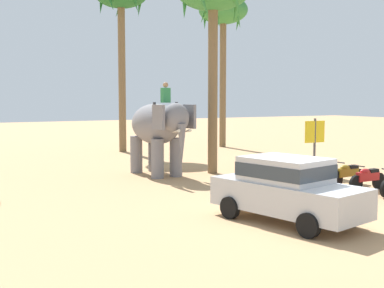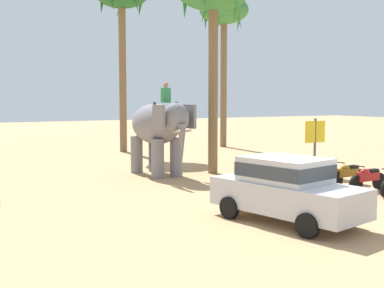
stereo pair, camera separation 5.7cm
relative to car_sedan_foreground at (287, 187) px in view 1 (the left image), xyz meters
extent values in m
plane|color=tan|center=(0.32, -0.21, -0.93)|extent=(120.00, 120.00, 0.00)
cube|color=#B7BABF|center=(0.01, -0.04, -0.25)|extent=(2.54, 4.37, 0.76)
cube|color=#B7BABF|center=(-0.01, 0.06, 0.45)|extent=(1.98, 2.39, 0.64)
cube|color=#2D3842|center=(-0.01, 0.06, 0.45)|extent=(2.00, 2.41, 0.35)
cylinder|color=black|center=(1.11, -1.09, -0.63)|extent=(0.31, 0.62, 0.60)
cylinder|color=black|center=(-0.55, -1.46, -0.63)|extent=(0.31, 0.62, 0.60)
cylinder|color=black|center=(0.56, 1.39, -0.63)|extent=(0.31, 0.62, 0.60)
cylinder|color=black|center=(-1.10, 1.02, -0.63)|extent=(0.31, 0.62, 0.60)
ellipsoid|color=slate|center=(0.43, 9.16, 1.22)|extent=(1.85, 3.22, 1.70)
cylinder|color=slate|center=(0.95, 8.27, -0.13)|extent=(0.52, 0.52, 1.60)
cylinder|color=slate|center=(0.07, 8.20, -0.13)|extent=(0.52, 0.52, 1.60)
cylinder|color=slate|center=(0.80, 10.13, -0.13)|extent=(0.52, 0.52, 1.60)
cylinder|color=slate|center=(-0.08, 10.05, -0.13)|extent=(0.52, 0.52, 1.60)
ellipsoid|color=slate|center=(0.57, 7.54, 1.52)|extent=(1.18, 1.09, 1.20)
cube|color=slate|center=(1.28, 7.70, 1.57)|extent=(0.19, 0.81, 0.96)
cube|color=slate|center=(-0.16, 7.58, 1.57)|extent=(0.19, 0.81, 0.96)
cone|color=slate|center=(0.60, 7.09, 0.52)|extent=(0.39, 0.39, 1.60)
cone|color=beige|center=(0.86, 7.16, 1.02)|extent=(0.17, 0.57, 0.21)
cone|color=beige|center=(0.34, 7.12, 1.02)|extent=(0.17, 0.57, 0.21)
cube|color=#338C4C|center=(0.50, 8.31, 2.42)|extent=(0.36, 0.27, 0.60)
sphere|color=#A87A56|center=(0.50, 8.31, 2.84)|extent=(0.22, 0.22, 0.22)
cylinder|color=#333338|center=(1.02, 8.36, 1.87)|extent=(0.12, 0.12, 0.55)
cylinder|color=#333338|center=(-0.02, 8.27, 1.87)|extent=(0.12, 0.12, 0.55)
cylinder|color=black|center=(4.74, 2.10, -0.63)|extent=(0.60, 0.13, 0.60)
cylinder|color=black|center=(5.94, 2.17, -0.63)|extent=(0.60, 0.13, 0.60)
cube|color=red|center=(5.34, 2.13, -0.41)|extent=(1.03, 0.26, 0.32)
ellipsoid|color=red|center=(5.19, 2.12, -0.23)|extent=(0.45, 0.27, 0.20)
cube|color=black|center=(5.59, 2.15, -0.23)|extent=(0.45, 0.25, 0.12)
cylinder|color=black|center=(4.83, 2.10, -0.01)|extent=(0.07, 0.55, 0.04)
cylinder|color=black|center=(4.87, 3.14, -0.63)|extent=(0.61, 0.14, 0.60)
cylinder|color=black|center=(6.06, 3.23, -0.63)|extent=(0.61, 0.14, 0.60)
cube|color=olive|center=(5.47, 3.19, -0.41)|extent=(1.03, 0.27, 0.32)
ellipsoid|color=olive|center=(5.32, 3.18, -0.23)|extent=(0.46, 0.27, 0.20)
cube|color=black|center=(5.72, 3.20, -0.23)|extent=(0.45, 0.25, 0.12)
cylinder|color=black|center=(4.96, 3.15, -0.01)|extent=(0.08, 0.55, 0.04)
cylinder|color=brown|center=(2.75, 8.34, 2.87)|extent=(0.41, 0.41, 7.60)
cone|color=#337A38|center=(3.95, 8.34, 6.37)|extent=(0.40, 0.92, 1.64)
cone|color=#337A38|center=(3.12, 9.49, 6.37)|extent=(0.91, 0.57, 1.67)
cone|color=#337A38|center=(1.78, 9.05, 6.37)|extent=(0.73, 0.83, 1.69)
cylinder|color=brown|center=(9.43, 18.17, 3.44)|extent=(0.42, 0.42, 8.74)
ellipsoid|color=#337A38|center=(9.43, 18.17, 8.01)|extent=(3.20, 3.20, 1.80)
cone|color=#337A38|center=(10.63, 18.17, 7.51)|extent=(0.40, 0.92, 1.64)
cone|color=#337A38|center=(9.80, 19.31, 7.51)|extent=(0.91, 0.57, 1.67)
cone|color=#337A38|center=(8.46, 18.88, 7.51)|extent=(0.73, 0.83, 1.69)
cone|color=#337A38|center=(8.46, 17.46, 7.51)|extent=(0.73, 0.83, 1.69)
cone|color=#337A38|center=(9.80, 17.03, 7.51)|extent=(0.91, 0.57, 1.67)
cylinder|color=brown|center=(2.49, 18.44, 3.69)|extent=(0.43, 0.43, 9.23)
cone|color=#1E5B28|center=(3.69, 18.44, 8.00)|extent=(0.40, 0.92, 1.64)
cone|color=#1E5B28|center=(2.86, 19.58, 8.00)|extent=(0.91, 0.57, 1.67)
cone|color=#1E5B28|center=(1.52, 19.15, 8.00)|extent=(0.73, 0.83, 1.69)
cylinder|color=#4C4C51|center=(6.07, 5.64, 0.27)|extent=(0.10, 0.10, 2.40)
cube|color=yellow|center=(6.07, 5.64, 0.92)|extent=(1.00, 0.08, 0.90)
camera|label=1|loc=(-8.42, -10.23, 2.32)|focal=47.29mm
camera|label=2|loc=(-8.37, -10.26, 2.32)|focal=47.29mm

